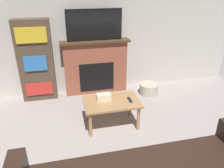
{
  "coord_description": "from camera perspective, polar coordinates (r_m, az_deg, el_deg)",
  "views": [
    {
      "loc": [
        -0.76,
        -0.61,
        2.1
      ],
      "look_at": [
        -0.08,
        2.29,
        0.71
      ],
      "focal_mm": 35.0,
      "sensor_mm": 36.0,
      "label": 1
    }
  ],
  "objects": [
    {
      "name": "tv",
      "position": [
        4.2,
        -4.61,
        15.12
      ],
      "size": [
        1.04,
        0.03,
        0.58
      ],
      "color": "black",
      "rests_on": "fireplace"
    },
    {
      "name": "fireplace",
      "position": [
        4.44,
        -4.29,
        4.52
      ],
      "size": [
        1.35,
        0.28,
        1.09
      ],
      "color": "brown",
      "rests_on": "ground_plane"
    },
    {
      "name": "wall_back",
      "position": [
        4.39,
        -3.11,
        15.14
      ],
      "size": [
        5.85,
        0.06,
        2.7
      ],
      "color": "beige",
      "rests_on": "ground_plane"
    },
    {
      "name": "coffee_table",
      "position": [
        3.41,
        -0.08,
        -5.41
      ],
      "size": [
        0.86,
        0.56,
        0.44
      ],
      "color": "#A87A4C",
      "rests_on": "ground_plane"
    },
    {
      "name": "remote_control",
      "position": [
        3.4,
        4.67,
        -4.13
      ],
      "size": [
        0.04,
        0.15,
        0.02
      ],
      "color": "black",
      "rests_on": "coffee_table"
    },
    {
      "name": "tissue_box",
      "position": [
        3.4,
        -2.18,
        -3.38
      ],
      "size": [
        0.22,
        0.12,
        0.1
      ],
      "color": "beige",
      "rests_on": "coffee_table"
    },
    {
      "name": "storage_basket",
      "position": [
        4.55,
        9.59,
        -1.3
      ],
      "size": [
        0.37,
        0.37,
        0.22
      ],
      "color": "#BCB29E",
      "rests_on": "ground_plane"
    },
    {
      "name": "bookshelf",
      "position": [
        4.33,
        -19.22,
        5.69
      ],
      "size": [
        0.63,
        0.29,
        1.54
      ],
      "color": "#4C3D2D",
      "rests_on": "ground_plane"
    }
  ]
}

